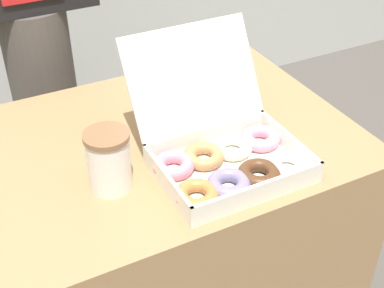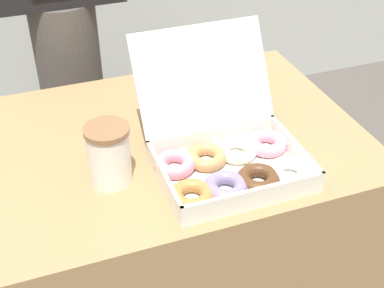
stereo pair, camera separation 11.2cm
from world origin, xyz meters
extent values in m
cube|color=#99754C|center=(0.00, 0.00, 0.39)|extent=(0.92, 0.68, 0.77)
cube|color=white|center=(0.07, -0.19, 0.77)|extent=(0.32, 0.24, 0.01)
cube|color=white|center=(-0.08, -0.19, 0.80)|extent=(0.01, 0.24, 0.05)
cube|color=white|center=(0.23, -0.19, 0.80)|extent=(0.01, 0.24, 0.05)
cube|color=white|center=(0.07, -0.31, 0.80)|extent=(0.32, 0.01, 0.05)
cube|color=white|center=(0.07, -0.08, 0.80)|extent=(0.32, 0.01, 0.05)
cube|color=white|center=(0.07, -0.01, 0.93)|extent=(0.32, 0.13, 0.21)
torus|color=#A87038|center=(-0.04, -0.25, 0.79)|extent=(0.13, 0.13, 0.03)
torus|color=pink|center=(-0.04, -0.14, 0.79)|extent=(0.12, 0.12, 0.03)
torus|color=slate|center=(0.03, -0.25, 0.79)|extent=(0.10, 0.10, 0.03)
torus|color=#B27F4C|center=(0.03, -0.14, 0.79)|extent=(0.12, 0.12, 0.03)
torus|color=#4C2D19|center=(0.11, -0.25, 0.79)|extent=(0.10, 0.10, 0.03)
torus|color=silver|center=(0.11, -0.14, 0.79)|extent=(0.10, 0.10, 0.03)
torus|color=white|center=(0.19, -0.25, 0.79)|extent=(0.12, 0.12, 0.03)
torus|color=pink|center=(0.19, -0.14, 0.79)|extent=(0.12, 0.12, 0.03)
cylinder|color=silver|center=(-0.18, -0.12, 0.83)|extent=(0.09, 0.09, 0.12)
cylinder|color=brown|center=(-0.18, -0.12, 0.90)|extent=(0.10, 0.10, 0.01)
cylinder|color=#4C4742|center=(-0.16, 0.60, 0.46)|extent=(0.21, 0.21, 0.92)
camera|label=1|loc=(-0.43, -0.98, 1.51)|focal=50.00mm
camera|label=2|loc=(-0.33, -1.03, 1.51)|focal=50.00mm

